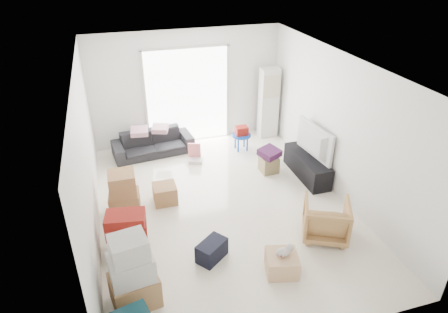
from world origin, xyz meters
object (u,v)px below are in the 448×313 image
television (309,153)px  armchair (326,218)px  sofa (153,140)px  ottoman (269,164)px  kids_table (241,134)px  wood_crate (282,263)px  tv_console (307,166)px  ac_tower (269,103)px

television → armchair: bearing=155.8°
television → sofa: 3.54m
ottoman → kids_table: (-0.23, 1.15, 0.24)m
ottoman → wood_crate: ottoman is taller
tv_console → ottoman: size_ratio=3.99×
armchair → television: bearing=-82.2°
sofa → wood_crate: bearing=-79.4°
kids_table → wood_crate: bearing=-100.2°
ac_tower → wood_crate: ac_tower is taller
sofa → wood_crate: sofa is taller
television → kids_table: television is taller
ac_tower → tv_console: 2.18m
ottoman → ac_tower: bearing=69.1°
sofa → wood_crate: 4.54m
television → kids_table: (-0.93, 1.55, -0.13)m
tv_console → kids_table: (-0.93, 1.55, 0.18)m
tv_console → television: size_ratio=1.20×
television → kids_table: bearing=25.2°
wood_crate → tv_console: bearing=55.7°
tv_console → armchair: (-0.61, -1.85, 0.14)m
television → ottoman: television is taller
tv_console → ottoman: bearing=150.1°
wood_crate → television: bearing=55.7°
tv_console → wood_crate: (-1.64, -2.40, -0.08)m
sofa → wood_crate: (1.32, -4.34, -0.20)m
ottoman → kids_table: bearing=101.6°
television → ottoman: 0.88m
sofa → armchair: armchair is taller
tv_console → ottoman: (-0.70, 0.40, -0.06)m
television → ottoman: bearing=54.3°
ac_tower → wood_crate: bearing=-109.5°
ac_tower → wood_crate: 4.82m
sofa → television: bearing=-39.6°
sofa → ac_tower: bearing=-3.4°
ac_tower → ottoman: ac_tower is taller
armchair → wood_crate: size_ratio=1.60×
armchair → wood_crate: 1.19m
wood_crate → sofa: bearing=106.9°
tv_console → wood_crate: bearing=-124.3°
ac_tower → tv_console: (0.05, -2.09, -0.64)m
wood_crate → ac_tower: bearing=70.5°
tv_console → television: (0.00, 0.00, 0.31)m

